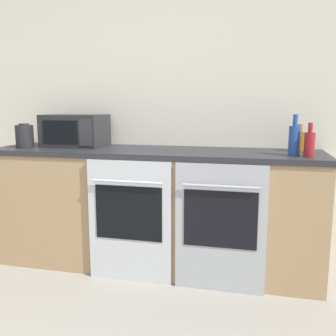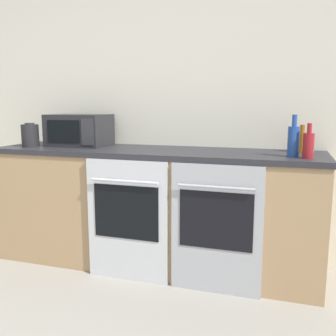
# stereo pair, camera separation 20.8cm
# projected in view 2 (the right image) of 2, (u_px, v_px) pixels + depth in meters

# --- Properties ---
(wall_back) EXTENTS (10.00, 0.06, 2.60)m
(wall_back) POSITION_uv_depth(u_px,v_px,m) (167.00, 102.00, 3.17)
(wall_back) COLOR silver
(wall_back) RESTS_ON ground_plane
(counter_back) EXTENTS (2.56, 0.65, 0.94)m
(counter_back) POSITION_uv_depth(u_px,v_px,m) (154.00, 208.00, 2.98)
(counter_back) COLOR tan
(counter_back) RESTS_ON ground_plane
(oven_left) EXTENTS (0.62, 0.06, 0.89)m
(oven_left) POSITION_uv_depth(u_px,v_px,m) (127.00, 220.00, 2.70)
(oven_left) COLOR silver
(oven_left) RESTS_ON ground_plane
(oven_right) EXTENTS (0.62, 0.06, 0.89)m
(oven_right) POSITION_uv_depth(u_px,v_px,m) (216.00, 229.00, 2.51)
(oven_right) COLOR #A8AAAF
(oven_right) RESTS_ON ground_plane
(microwave) EXTENTS (0.49, 0.35, 0.26)m
(microwave) POSITION_uv_depth(u_px,v_px,m) (79.00, 130.00, 3.16)
(microwave) COLOR #232326
(microwave) RESTS_ON counter_back
(bottle_red) EXTENTS (0.07, 0.07, 0.23)m
(bottle_red) POSITION_uv_depth(u_px,v_px,m) (309.00, 145.00, 2.40)
(bottle_red) COLOR maroon
(bottle_red) RESTS_ON counter_back
(bottle_blue) EXTENTS (0.08, 0.08, 0.28)m
(bottle_blue) POSITION_uv_depth(u_px,v_px,m) (293.00, 140.00, 2.47)
(bottle_blue) COLOR #234793
(bottle_blue) RESTS_ON counter_back
(bottle_amber) EXTENTS (0.08, 0.08, 0.20)m
(bottle_amber) POSITION_uv_depth(u_px,v_px,m) (302.00, 142.00, 2.72)
(bottle_amber) COLOR #8C5114
(bottle_amber) RESTS_ON counter_back
(kettle) EXTENTS (0.14, 0.14, 0.20)m
(kettle) POSITION_uv_depth(u_px,v_px,m) (30.00, 135.00, 3.09)
(kettle) COLOR #232326
(kettle) RESTS_ON counter_back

